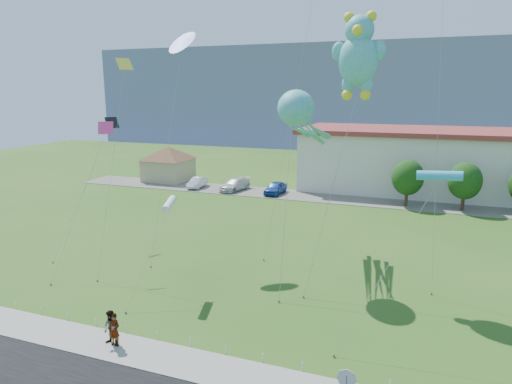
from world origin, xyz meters
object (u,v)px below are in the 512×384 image
pedestrian_right (111,328)px  octopus_kite (301,118)px  teddy_bear_kite (358,54)px  parked_car_blue (275,188)px  parked_car_silver (197,183)px  pedestrian_left (114,330)px  pavilion (168,160)px  stop_sign (346,384)px  parked_car_white (235,185)px

pedestrian_right → octopus_kite: (5.83, 15.08, 10.05)m
octopus_kite → teddy_bear_kite: teddy_bear_kite is taller
pedestrian_right → parked_car_blue: size_ratio=0.41×
pedestrian_right → parked_car_silver: pedestrian_right is taller
pedestrian_left → teddy_bear_kite: bearing=56.3°
pavilion → parked_car_blue: (17.87, -3.35, -2.18)m
stop_sign → pavilion: bearing=128.4°
pedestrian_right → parked_car_white: bearing=110.0°
parked_car_silver → parked_car_blue: parked_car_blue is taller
pedestrian_left → parked_car_silver: bearing=111.7°
parked_car_silver → parked_car_blue: 11.33m
stop_sign → parked_car_silver: bearing=124.8°
pavilion → parked_car_silver: bearing=-27.2°
parked_car_white → teddy_bear_kite: (18.95, -23.06, 14.61)m
pedestrian_right → parked_car_silver: (-14.63, 37.31, -0.28)m
pedestrian_left → pedestrian_right: size_ratio=0.94×
teddy_bear_kite → stop_sign: bearing=-81.2°
pedestrian_right → parked_car_blue: bearing=101.4°
pavilion → stop_sign: (33.50, -42.21, -1.15)m
stop_sign → pedestrian_right: stop_sign is taller
stop_sign → pedestrian_right: 12.45m
parked_car_silver → octopus_kite: size_ratio=0.32×
pavilion → parked_car_blue: bearing=-10.6°
stop_sign → pedestrian_right: (-12.33, 1.54, -0.83)m
pedestrian_left → parked_car_white: (-9.28, 37.52, -0.15)m
stop_sign → pedestrian_right: bearing=172.9°
stop_sign → octopus_kite: size_ratio=0.19×
parked_car_white → octopus_kite: size_ratio=0.40×
pedestrian_right → octopus_kite: octopus_kite is taller
stop_sign → parked_car_white: (-21.43, 39.05, -1.04)m
stop_sign → octopus_kite: bearing=111.4°
pedestrian_left → pavilion: bearing=117.7°
pavilion → octopus_kite: 38.06m
parked_car_blue → teddy_bear_kite: teddy_bear_kite is taller
pedestrian_right → parked_car_white: pedestrian_right is taller
pedestrian_left → teddy_bear_kite: (9.66, 14.46, 14.46)m
pavilion → octopus_kite: bearing=-43.5°
pavilion → pedestrian_right: pavilion is taller
pavilion → pedestrian_left: 45.98m
stop_sign → parked_car_silver: size_ratio=0.59×
parked_car_white → parked_car_blue: 5.80m
parked_car_white → teddy_bear_kite: 33.23m
pavilion → teddy_bear_kite: 42.47m
stop_sign → parked_car_silver: stop_sign is taller
stop_sign → teddy_bear_kite: bearing=98.8°
parked_car_silver → teddy_bear_kite: bearing=-46.2°
stop_sign → pedestrian_left: 12.27m
pedestrian_left → parked_car_blue: size_ratio=0.38×
pedestrian_right → teddy_bear_kite: size_ratio=0.10×
stop_sign → parked_car_white: stop_sign is taller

